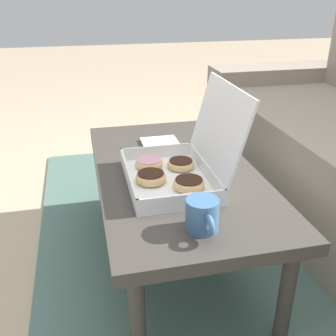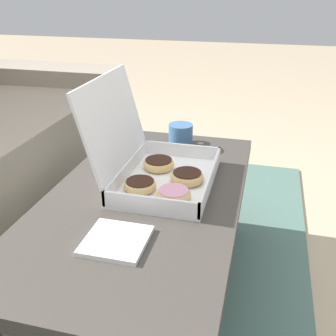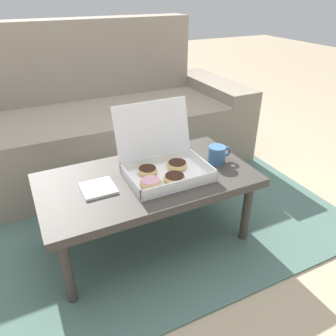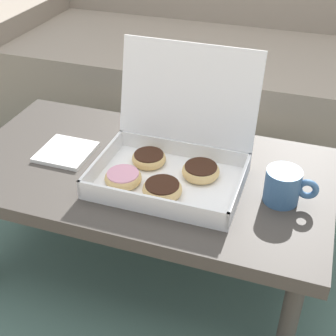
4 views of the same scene
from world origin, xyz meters
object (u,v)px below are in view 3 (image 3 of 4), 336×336
at_px(coffee_mug, 217,154).
at_px(couch, 96,124).
at_px(coffee_table, 148,184).
at_px(pastry_box, 163,164).

bearing_deg(coffee_mug, couch, 111.54).
bearing_deg(coffee_mug, coffee_table, 176.46).
relative_size(pastry_box, coffee_mug, 2.93).
bearing_deg(coffee_table, coffee_mug, -3.54).
bearing_deg(couch, coffee_table, -90.00).
bearing_deg(coffee_table, pastry_box, -8.55).
xyz_separation_m(coffee_table, coffee_mug, (0.37, -0.02, 0.09)).
xyz_separation_m(couch, coffee_mug, (0.37, -0.95, 0.11)).
bearing_deg(pastry_box, couch, 94.63).
height_order(couch, pastry_box, couch).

